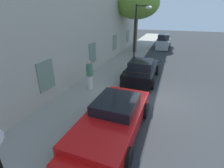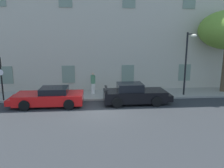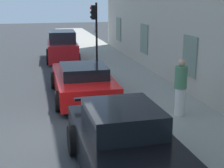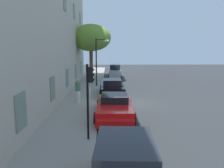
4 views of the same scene
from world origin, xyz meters
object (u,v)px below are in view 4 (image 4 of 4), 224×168
(sportscar_yellow_flank, at_px, (112,88))
(hatchback_parked, at_px, (115,72))
(tree_near_kerb, at_px, (91,38))
(pedestrian_admiring, at_px, (78,90))
(street_lamp, at_px, (101,53))
(sportscar_red_lead, at_px, (114,108))
(traffic_light, at_px, (89,89))

(sportscar_yellow_flank, relative_size, hatchback_parked, 1.35)
(sportscar_yellow_flank, bearing_deg, hatchback_parked, -3.08)
(tree_near_kerb, height_order, pedestrian_admiring, tree_near_kerb)
(sportscar_yellow_flank, relative_size, tree_near_kerb, 0.72)
(hatchback_parked, bearing_deg, street_lamp, 166.94)
(hatchback_parked, distance_m, tree_near_kerb, 6.58)
(sportscar_yellow_flank, xyz_separation_m, pedestrian_admiring, (-3.14, 2.57, 0.39))
(sportscar_yellow_flank, bearing_deg, sportscar_red_lead, -179.89)
(hatchback_parked, bearing_deg, traffic_light, 175.24)
(tree_near_kerb, xyz_separation_m, pedestrian_admiring, (-11.25, 0.18, -4.28))
(pedestrian_admiring, bearing_deg, hatchback_parked, -12.07)
(tree_near_kerb, height_order, traffic_light, tree_near_kerb)
(sportscar_yellow_flank, xyz_separation_m, hatchback_parked, (11.85, -0.64, 0.18))
(sportscar_red_lead, height_order, traffic_light, traffic_light)
(tree_near_kerb, xyz_separation_m, street_lamp, (-3.84, -1.27, -1.68))
(traffic_light, bearing_deg, street_lamp, -0.20)
(sportscar_yellow_flank, xyz_separation_m, street_lamp, (4.26, 1.12, 2.99))
(tree_near_kerb, distance_m, pedestrian_admiring, 12.04)
(sportscar_red_lead, bearing_deg, pedestrian_admiring, 38.29)
(hatchback_parked, xyz_separation_m, street_lamp, (-7.58, 1.76, 2.82))
(traffic_light, relative_size, pedestrian_admiring, 1.85)
(sportscar_red_lead, bearing_deg, hatchback_parked, -1.96)
(sportscar_yellow_flank, distance_m, street_lamp, 5.33)
(sportscar_red_lead, bearing_deg, sportscar_yellow_flank, 0.11)
(street_lamp, xyz_separation_m, pedestrian_admiring, (-7.40, 1.45, -2.60))
(traffic_light, bearing_deg, pedestrian_admiring, 11.73)
(sportscar_red_lead, relative_size, street_lamp, 1.03)
(hatchback_parked, bearing_deg, pedestrian_admiring, 167.93)
(sportscar_yellow_flank, bearing_deg, traffic_light, 173.23)
(hatchback_parked, bearing_deg, tree_near_kerb, 141.02)
(traffic_light, bearing_deg, tree_near_kerb, 3.87)
(traffic_light, relative_size, street_lamp, 0.66)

